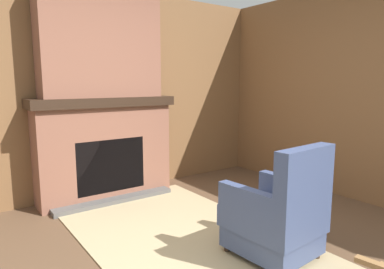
{
  "coord_description": "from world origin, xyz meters",
  "views": [
    {
      "loc": [
        1.74,
        -1.55,
        1.43
      ],
      "look_at": [
        -1.06,
        0.47,
        0.9
      ],
      "focal_mm": 32.0,
      "sensor_mm": 36.0,
      "label": 1
    }
  ],
  "objects": [
    {
      "name": "wood_panel_wall_left",
      "position": [
        -2.47,
        0.0,
        1.3
      ],
      "size": [
        0.06,
        5.47,
        2.59
      ],
      "color": "brown",
      "rests_on": "ground"
    },
    {
      "name": "fireplace_hearth",
      "position": [
        -2.23,
        0.0,
        0.62
      ],
      "size": [
        0.6,
        1.72,
        1.25
      ],
      "color": "brown",
      "rests_on": "ground"
    },
    {
      "name": "chimney_breast",
      "position": [
        -2.24,
        0.0,
        1.91
      ],
      "size": [
        0.34,
        1.42,
        1.32
      ],
      "color": "brown",
      "rests_on": "fireplace_hearth"
    },
    {
      "name": "area_rug",
      "position": [
        -0.35,
        0.14,
        0.01
      ],
      "size": [
        3.57,
        1.65,
        0.01
      ],
      "color": "tan",
      "rests_on": "ground"
    },
    {
      "name": "armchair",
      "position": [
        0.01,
        0.55,
        0.35
      ],
      "size": [
        0.72,
        0.65,
        0.96
      ],
      "rotation": [
        0.0,
        0.0,
        3.2
      ],
      "color": "#3D4C75",
      "rests_on": "ground"
    },
    {
      "name": "firewood_stack",
      "position": [
        -1.06,
        2.05,
        0.07
      ],
      "size": [
        0.5,
        0.5,
        0.15
      ],
      "rotation": [
        0.0,
        0.0,
        0.13
      ],
      "color": "brown",
      "rests_on": "ground"
    },
    {
      "name": "oil_lamp_vase",
      "position": [
        -2.28,
        -0.6,
        1.33
      ],
      "size": [
        0.12,
        0.12,
        0.23
      ],
      "color": "#99B29E",
      "rests_on": "fireplace_hearth"
    },
    {
      "name": "storage_case",
      "position": [
        -2.28,
        0.4,
        1.32
      ],
      "size": [
        0.13,
        0.27,
        0.15
      ],
      "color": "gray",
      "rests_on": "fireplace_hearth"
    }
  ]
}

